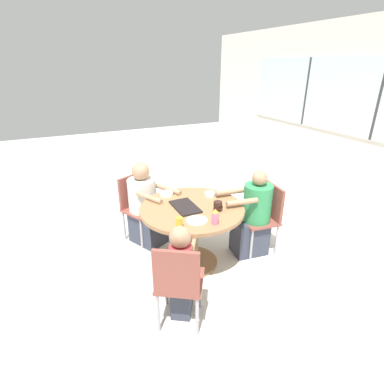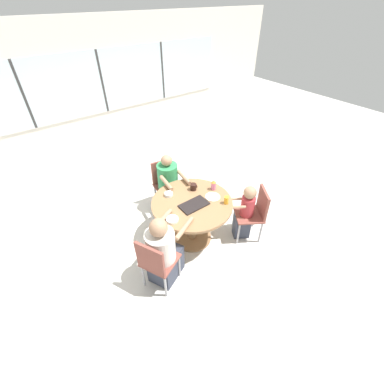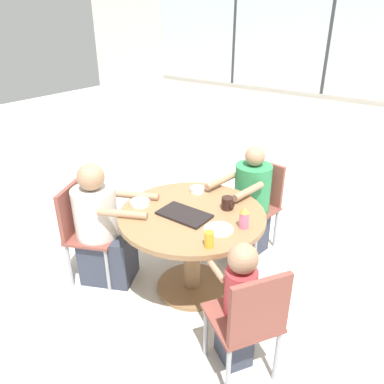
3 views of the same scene
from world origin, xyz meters
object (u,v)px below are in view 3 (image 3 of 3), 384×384
at_px(bowl_white_shallow, 140,203).
at_px(bowl_cereal, 197,190).
at_px(person_man_blue_shirt, 102,231).
at_px(person_toddler, 237,308).
at_px(juice_glass, 209,239).
at_px(chair_for_woman_green_shirt, 259,198).
at_px(chair_for_toddler, 250,318).
at_px(sippy_cup, 244,218).
at_px(coffee_mug, 228,203).
at_px(chair_for_man_blue_shirt, 83,225).
at_px(person_woman_green_shirt, 249,208).

relative_size(bowl_white_shallow, bowl_cereal, 1.31).
height_order(person_man_blue_shirt, person_toddler, person_man_blue_shirt).
distance_m(juice_glass, bowl_cereal, 0.83).
relative_size(chair_for_woman_green_shirt, chair_for_toddler, 1.00).
bearing_deg(person_toddler, person_man_blue_shirt, 118.52).
bearing_deg(sippy_cup, coffee_mug, 144.53).
xyz_separation_m(person_toddler, coffee_mug, (-0.48, 0.64, 0.33)).
bearing_deg(coffee_mug, person_toddler, -53.23).
height_order(chair_for_man_blue_shirt, sippy_cup, sippy_cup).
bearing_deg(bowl_cereal, coffee_mug, -15.87).
bearing_deg(person_woman_green_shirt, person_man_blue_shirt, 61.50).
bearing_deg(coffee_mug, bowl_cereal, 164.13).
xyz_separation_m(person_woman_green_shirt, bowl_cereal, (-0.28, -0.45, 0.28)).
distance_m(chair_for_toddler, bowl_white_shallow, 1.30).
xyz_separation_m(bowl_white_shallow, bowl_cereal, (0.24, 0.46, 0.00)).
xyz_separation_m(chair_for_toddler, bowl_cereal, (-0.98, 0.83, 0.24)).
relative_size(sippy_cup, juice_glass, 1.39).
bearing_deg(person_toddler, chair_for_woman_green_shirt, 54.19).
xyz_separation_m(chair_for_man_blue_shirt, person_toddler, (1.53, -0.02, -0.06)).
relative_size(person_toddler, coffee_mug, 9.52).
bearing_deg(bowl_cereal, chair_for_woman_green_shirt, 63.65).
relative_size(chair_for_man_blue_shirt, coffee_mug, 8.66).
relative_size(sippy_cup, bowl_cereal, 1.31).
distance_m(person_man_blue_shirt, juice_glass, 1.11).
distance_m(chair_for_man_blue_shirt, chair_for_toddler, 1.66).
relative_size(chair_for_woman_green_shirt, person_toddler, 0.91).
bearing_deg(chair_for_toddler, person_toddler, 90.00).
bearing_deg(person_woman_green_shirt, chair_for_toddler, 126.18).
bearing_deg(coffee_mug, sippy_cup, -35.47).
height_order(coffee_mug, bowl_cereal, coffee_mug).
height_order(chair_for_toddler, juice_glass, chair_for_toddler).
bearing_deg(coffee_mug, person_woman_green_shirt, 99.10).
relative_size(person_man_blue_shirt, sippy_cup, 6.76).
xyz_separation_m(coffee_mug, sippy_cup, (0.24, -0.17, 0.03)).
bearing_deg(person_woman_green_shirt, chair_for_woman_green_shirt, -90.00).
distance_m(chair_for_woman_green_shirt, person_woman_green_shirt, 0.18).
relative_size(person_woman_green_shirt, sippy_cup, 6.71).
height_order(chair_for_woman_green_shirt, person_man_blue_shirt, person_man_blue_shirt).
bearing_deg(person_woman_green_shirt, chair_for_man_blue_shirt, 58.38).
relative_size(person_woman_green_shirt, coffee_mug, 10.78).
relative_size(chair_for_toddler, person_toddler, 0.91).
height_order(chair_for_woman_green_shirt, bowl_cereal, chair_for_woman_green_shirt).
relative_size(chair_for_toddler, coffee_mug, 8.66).
relative_size(chair_for_woman_green_shirt, juice_glass, 7.50).
bearing_deg(bowl_white_shallow, chair_for_woman_green_shirt, 63.12).
height_order(person_woman_green_shirt, coffee_mug, person_woman_green_shirt).
xyz_separation_m(chair_for_woman_green_shirt, person_man_blue_shirt, (-0.82, -1.27, -0.04)).
relative_size(chair_for_woman_green_shirt, bowl_cereal, 7.06).
distance_m(chair_for_woman_green_shirt, chair_for_toddler, 1.60).
bearing_deg(chair_for_woman_green_shirt, person_woman_green_shirt, 90.00).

